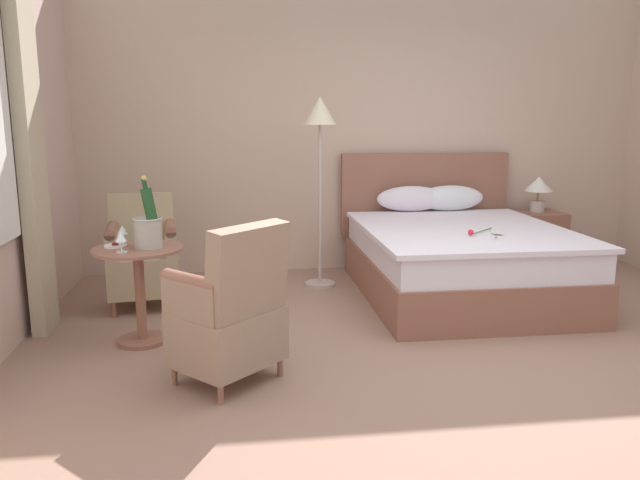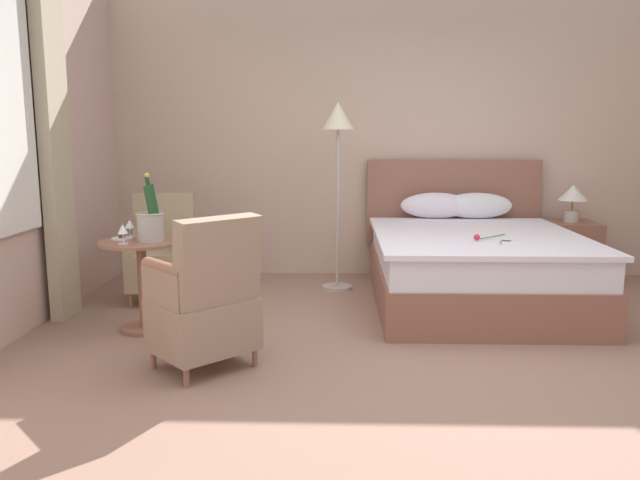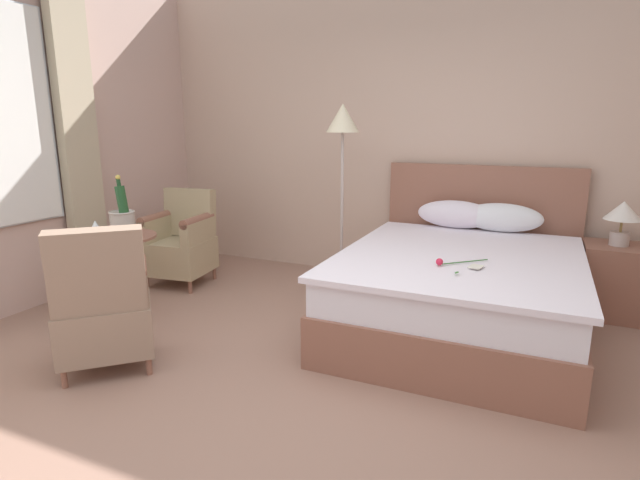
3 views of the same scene
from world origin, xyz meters
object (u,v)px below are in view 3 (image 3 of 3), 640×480
armchair_by_window (182,242)px  armchair_facing_bed (103,308)px  nightstand (613,281)px  wine_glass_near_edge (95,226)px  bedside_lamp (623,215)px  champagne_bucket (123,219)px  wine_glass_near_bucket (116,220)px  floor_lamp_brass (343,139)px  side_table_round (120,266)px  snack_plate (108,232)px  bed (461,285)px

armchair_by_window → armchair_facing_bed: (0.74, -1.66, 0.01)m
nightstand → wine_glass_near_edge: wine_glass_near_edge is taller
armchair_by_window → bedside_lamp: bearing=11.1°
champagne_bucket → wine_glass_near_bucket: bearing=150.1°
wine_glass_near_edge → armchair_by_window: 1.09m
champagne_bucket → nightstand: bearing=24.4°
wine_glass_near_edge → armchair_facing_bed: size_ratio=0.15×
floor_lamp_brass → armchair_by_window: 1.89m
side_table_round → floor_lamp_brass: bearing=42.4°
side_table_round → armchair_facing_bed: bearing=-50.2°
nightstand → snack_plate: 4.20m
bedside_lamp → champagne_bucket: 3.99m
bed → bedside_lamp: bearing=34.5°
nightstand → side_table_round: (-3.72, -1.65, 0.13)m
bedside_lamp → bed: bearing=-145.5°
wine_glass_near_bucket → wine_glass_near_edge: (0.03, -0.24, -0.00)m
champagne_bucket → snack_plate: champagne_bucket is taller
champagne_bucket → armchair_by_window: size_ratio=0.53×
armchair_facing_bed → side_table_round: bearing=129.8°
floor_lamp_brass → armchair_by_window: floor_lamp_brass is taller
bed → nightstand: bearing=34.5°
wine_glass_near_edge → snack_plate: 0.22m
nightstand → wine_glass_near_bucket: wine_glass_near_bucket is taller
bed → armchair_facing_bed: 2.57m
bedside_lamp → nightstand: bearing=0.0°
snack_plate → wine_glass_near_edge: bearing=-68.6°
floor_lamp_brass → wine_glass_near_bucket: size_ratio=12.47×
armchair_by_window → armchair_facing_bed: 1.82m
champagne_bucket → armchair_by_window: (-0.18, 0.90, -0.40)m
side_table_round → wine_glass_near_bucket: (-0.11, 0.11, 0.35)m
wine_glass_near_bucket → armchair_by_window: (0.01, 0.79, -0.36)m
bedside_lamp → side_table_round: size_ratio=0.53×
bed → armchair_by_window: size_ratio=2.35×
wine_glass_near_bucket → armchair_by_window: armchair_by_window is taller
floor_lamp_brass → bedside_lamp: bearing=8.4°
nightstand → wine_glass_near_edge: bearing=-154.9°
wine_glass_near_edge → armchair_by_window: bearing=91.3°
snack_plate → armchair_by_window: 0.88m
nightstand → snack_plate: snack_plate is taller
floor_lamp_brass → snack_plate: floor_lamp_brass is taller
nightstand → floor_lamp_brass: 2.56m
bed → wine_glass_near_bucket: (-2.72, -0.78, 0.43)m
champagne_bucket → armchair_facing_bed: (0.55, -0.76, -0.40)m
side_table_round → wine_glass_near_bucket: wine_glass_near_bucket is taller
armchair_facing_bed → wine_glass_near_bucket: bearing=130.7°
floor_lamp_brass → wine_glass_near_bucket: 2.06m
floor_lamp_brass → armchair_facing_bed: (-0.80, -2.07, -1.00)m
bed → floor_lamp_brass: 1.65m
bed → wine_glass_near_edge: bearing=-159.3°
bed → wine_glass_near_bucket: bearing=-164.0°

